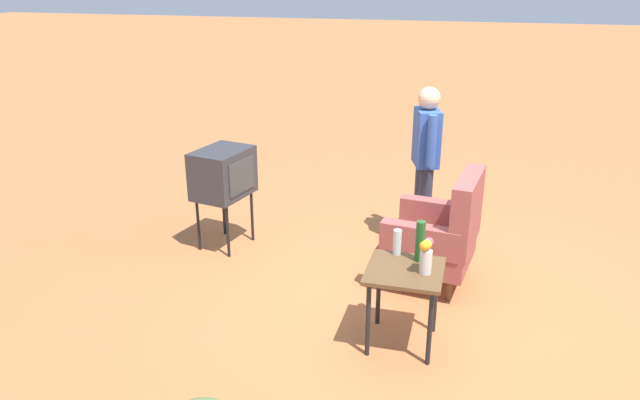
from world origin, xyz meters
The scene contains 8 objects.
ground_plane centered at (0.00, 0.00, 0.00)m, with size 60.00×60.00×0.00m, color #B76B3D.
armchair centered at (-0.18, 0.11, 0.50)m, with size 0.86×0.87×1.06m.
side_table centered at (0.85, -0.07, 0.54)m, with size 0.56×0.56×0.63m.
tv_on_stand centered at (-0.45, -2.07, 0.78)m, with size 0.68×0.55×1.03m.
person_standing centered at (-1.03, -0.13, 0.94)m, with size 0.55×0.31×1.64m.
bottle_short_clear centered at (0.61, -0.17, 0.73)m, with size 0.06×0.06×0.20m, color silver.
bottle_wine_green centered at (0.68, 0.01, 0.79)m, with size 0.07×0.07×0.32m, color #1E5623.
flower_vase centered at (0.87, 0.08, 0.78)m, with size 0.15×0.10×0.27m.
Camera 1 is at (4.84, 0.35, 2.70)m, focal length 33.99 mm.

